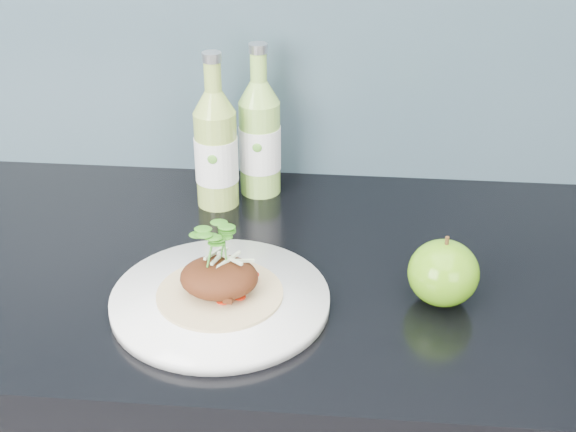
% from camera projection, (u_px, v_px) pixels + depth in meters
% --- Properties ---
extents(dinner_plate, '(0.29, 0.29, 0.02)m').
position_uv_depth(dinner_plate, '(220.00, 300.00, 1.01)').
color(dinner_plate, white).
rests_on(dinner_plate, kitchen_counter).
extents(pork_taco, '(0.16, 0.16, 0.10)m').
position_uv_depth(pork_taco, '(219.00, 276.00, 0.99)').
color(pork_taco, tan).
rests_on(pork_taco, dinner_plate).
extents(green_apple, '(0.10, 0.10, 0.09)m').
position_uv_depth(green_apple, '(443.00, 273.00, 1.00)').
color(green_apple, '#598A0F').
rests_on(green_apple, kitchen_counter).
extents(cider_bottle_left, '(0.08, 0.08, 0.24)m').
position_uv_depth(cider_bottle_left, '(216.00, 149.00, 1.21)').
color(cider_bottle_left, '#94B24A').
rests_on(cider_bottle_left, kitchen_counter).
extents(cider_bottle_right, '(0.07, 0.07, 0.24)m').
position_uv_depth(cider_bottle_right, '(260.00, 138.00, 1.25)').
color(cider_bottle_right, '#90C451').
rests_on(cider_bottle_right, kitchen_counter).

